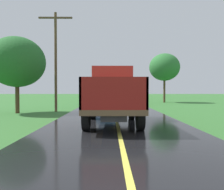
# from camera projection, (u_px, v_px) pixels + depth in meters

# --- Properties ---
(banana_truck_near) EXTENTS (2.38, 5.82, 2.80)m
(banana_truck_near) POSITION_uv_depth(u_px,v_px,m) (112.00, 93.00, 10.87)
(banana_truck_near) COLOR #2D2D30
(banana_truck_near) RESTS_ON road_surface
(banana_truck_far) EXTENTS (2.38, 5.81, 2.80)m
(banana_truck_far) POSITION_uv_depth(u_px,v_px,m) (107.00, 92.00, 26.12)
(banana_truck_far) COLOR #2D2D30
(banana_truck_far) RESTS_ON road_surface
(utility_pole_roadside) EXTENTS (2.56, 0.20, 7.56)m
(utility_pole_roadside) POSITION_uv_depth(u_px,v_px,m) (56.00, 57.00, 16.73)
(utility_pole_roadside) COLOR brown
(utility_pole_roadside) RESTS_ON ground
(roadside_tree_near_left) EXTENTS (3.96, 3.96, 5.43)m
(roadside_tree_near_left) POSITION_uv_depth(u_px,v_px,m) (17.00, 62.00, 15.54)
(roadside_tree_near_left) COLOR #4C3823
(roadside_tree_near_left) RESTS_ON ground
(roadside_tree_mid_right) EXTENTS (4.07, 4.07, 6.58)m
(roadside_tree_mid_right) POSITION_uv_depth(u_px,v_px,m) (164.00, 67.00, 29.43)
(roadside_tree_mid_right) COLOR #4C3823
(roadside_tree_mid_right) RESTS_ON ground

